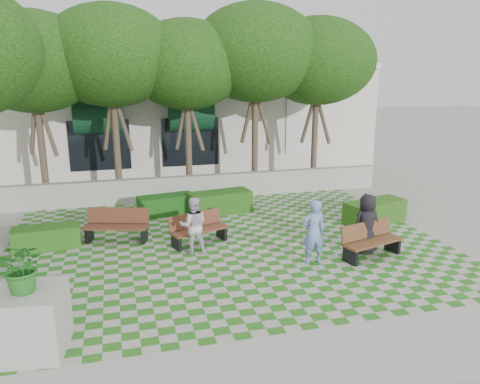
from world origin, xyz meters
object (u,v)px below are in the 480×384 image
object	(u,v)px
bench_east	(371,241)
person_blue	(313,232)
planter_front	(28,308)
hedge_midleft	(166,205)
bench_mid	(198,229)
bench_west	(117,226)
person_white	(193,225)
hedge_east	(375,212)
person_dark	(367,224)
hedge_midright	(220,202)
hedge_west	(47,237)

from	to	relation	value
bench_east	person_blue	bearing A→B (deg)	164.02
planter_front	person_blue	size ratio (longest dim) A/B	1.21
hedge_midleft	bench_mid	bearing A→B (deg)	-79.61
hedge_midleft	bench_west	bearing A→B (deg)	-126.89
person_blue	person_white	xyz separation A→B (m)	(-2.79, 1.51, -0.07)
bench_east	hedge_east	distance (m)	3.01
bench_east	hedge_midleft	bearing A→B (deg)	116.51
bench_west	person_blue	world-z (taller)	person_blue
hedge_east	planter_front	xyz separation A→B (m)	(-9.58, -4.83, 0.47)
bench_east	person_dark	xyz separation A→B (m)	(0.02, 0.29, 0.37)
bench_mid	planter_front	size ratio (longest dim) A/B	0.86
bench_mid	planter_front	distance (m)	5.84
planter_front	hedge_midright	bearing A→B (deg)	55.26
hedge_midleft	person_blue	world-z (taller)	person_blue
hedge_midright	person_dark	world-z (taller)	person_dark
planter_front	person_dark	bearing A→B (deg)	18.00
bench_east	person_white	xyz separation A→B (m)	(-4.44, 1.51, 0.33)
bench_west	planter_front	distance (m)	5.50
hedge_midright	person_white	xyz separation A→B (m)	(-1.49, -3.39, 0.40)
hedge_midright	hedge_midleft	size ratio (longest dim) A/B	1.13
bench_west	hedge_midleft	world-z (taller)	bench_west
person_dark	hedge_west	bearing A→B (deg)	-21.86
hedge_east	planter_front	world-z (taller)	planter_front
hedge_east	person_white	world-z (taller)	person_white
hedge_east	planter_front	size ratio (longest dim) A/B	1.02
hedge_midright	hedge_midleft	world-z (taller)	hedge_midright
bench_west	hedge_west	world-z (taller)	bench_west
hedge_east	hedge_west	bearing A→B (deg)	177.91
bench_east	hedge_east	bearing A→B (deg)	41.22
person_blue	person_white	world-z (taller)	person_blue
bench_east	hedge_midright	world-z (taller)	bench_east
bench_west	person_blue	bearing A→B (deg)	-14.89
person_blue	person_dark	bearing A→B (deg)	-170.66
bench_mid	hedge_east	distance (m)	5.84
person_dark	person_white	bearing A→B (deg)	-19.86
bench_mid	hedge_midleft	bearing A→B (deg)	80.42
person_blue	person_white	bearing A→B (deg)	-28.82
bench_mid	hedge_midright	bearing A→B (deg)	45.60
bench_east	hedge_east	xyz separation A→B (m)	(1.63, 2.53, -0.08)
bench_east	hedge_west	xyz separation A→B (m)	(-8.31, 2.89, -0.13)
bench_west	hedge_midleft	bearing A→B (deg)	70.16
hedge_midright	hedge_midleft	xyz separation A→B (m)	(-1.80, 0.29, -0.04)
hedge_midleft	person_blue	bearing A→B (deg)	-59.11
hedge_midleft	person_dark	xyz separation A→B (m)	(4.77, -4.91, 0.49)
bench_east	person_blue	xyz separation A→B (m)	(-1.65, 0.00, 0.40)
hedge_east	person_blue	xyz separation A→B (m)	(-3.28, -2.53, 0.48)
bench_west	person_white	bearing A→B (deg)	-19.47
planter_front	bench_west	bearing A→B (deg)	73.84
bench_east	bench_mid	size ratio (longest dim) A/B	1.04
hedge_midleft	hedge_west	distance (m)	4.23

